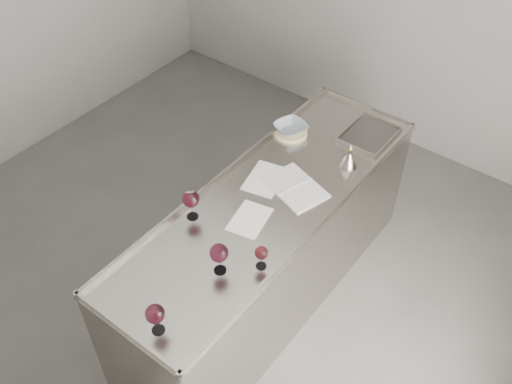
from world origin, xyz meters
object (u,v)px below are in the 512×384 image
Objects in this scene: counter at (268,249)px; wine_glass_right at (155,314)px; wine_glass_small at (261,253)px; wine_funnel at (349,160)px; ceramic_bowl at (291,128)px; wine_glass_left at (191,200)px; wine_glass_middle at (219,254)px; notebook at (295,187)px.

counter is 12.64× the size of wine_glass_right.
wine_funnel is at bearing 93.02° from wine_glass_small.
ceramic_bowl is (-0.28, 0.61, 0.51)m from counter.
wine_glass_right is at bearing -60.28° from wine_glass_left.
wine_glass_middle is at bearing -135.03° from wine_glass_small.
wine_glass_middle is at bearing -72.25° from ceramic_bowl.
wine_funnel reaches higher than ceramic_bowl.
notebook is at bearing -112.08° from wine_funnel.
wine_glass_right is (0.11, -1.08, 0.60)m from counter.
wine_glass_middle is 1.11× the size of wine_funnel.
wine_glass_middle is at bearing -95.22° from wine_funnel.
wine_glass_small is at bearing -86.98° from wine_funnel.
wine_funnel reaches higher than wine_glass_small.
wine_glass_middle is 1.28m from ceramic_bowl.
wine_glass_right reaches higher than wine_funnel.
ceramic_bowl is 1.21× the size of wine_funnel.
wine_glass_left is 1.08m from wine_funnel.
wine_glass_middle is 0.47m from wine_glass_right.
wine_funnel is (0.50, 0.96, -0.09)m from wine_glass_left.
wine_glass_right is at bearing -77.04° from ceramic_bowl.
notebook is 0.56m from ceramic_bowl.
ceramic_bowl is at bearing 114.18° from counter.
wine_glass_left is 0.55m from wine_glass_small.
wine_glass_small reaches higher than counter.
wine_glass_middle is 0.92× the size of ceramic_bowl.
wine_funnel is (0.11, 1.64, -0.08)m from wine_glass_right.
wine_glass_small is at bearing 75.80° from wine_glass_right.
wine_glass_left is 0.68m from notebook.
ceramic_bowl is at bearing 145.26° from notebook.
wine_glass_middle is at bearing -79.24° from counter.
wine_glass_middle reaches higher than notebook.
wine_funnel is (0.50, -0.05, 0.01)m from ceramic_bowl.
ceramic_bowl is (-0.39, 1.69, -0.09)m from wine_glass_right.
wine_glass_right is at bearing -104.20° from wine_glass_small.
wine_glass_small is 0.70× the size of ceramic_bowl.
ceramic_bowl is 0.50m from wine_funnel.
counter is at bearing 96.06° from wine_glass_right.
wine_glass_middle is at bearing 89.91° from wine_glass_right.
ceramic_bowl is at bearing 90.00° from wine_glass_left.
ceramic_bowl is (-0.39, 1.22, -0.09)m from wine_glass_middle.
counter is 0.87m from wine_glass_middle.
counter is at bearing 100.76° from wine_glass_middle.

